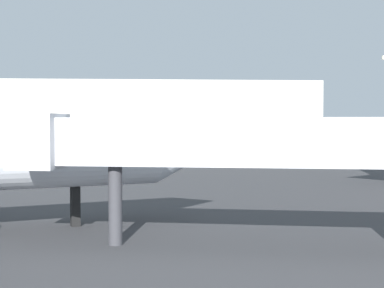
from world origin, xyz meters
The scene contains 2 objects.
jet_bridge centered at (-1.50, 17.96, 5.09)m, with size 22.44×6.74×6.62m.
terminal_building centered at (-8.42, 123.57, 7.84)m, with size 84.45×24.75×15.69m, color beige.
Camera 1 is at (-4.62, -8.72, 6.14)m, focal length 51.36 mm.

